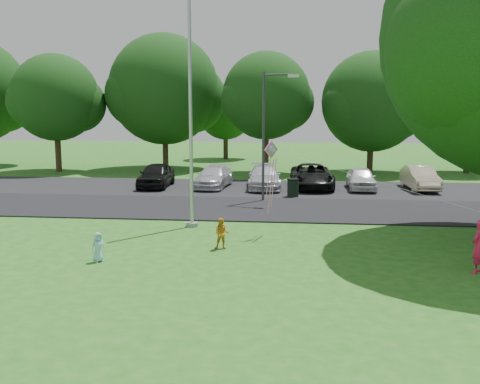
# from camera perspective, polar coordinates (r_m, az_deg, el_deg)

# --- Properties ---
(ground) EXTENTS (120.00, 120.00, 0.00)m
(ground) POSITION_cam_1_polar(r_m,az_deg,el_deg) (16.50, 3.55, -7.74)
(ground) COLOR #26661A
(ground) RESTS_ON ground
(park_road) EXTENTS (60.00, 6.00, 0.06)m
(park_road) POSITION_cam_1_polar(r_m,az_deg,el_deg) (25.24, 4.47, -1.83)
(park_road) COLOR black
(park_road) RESTS_ON ground
(parking_strip) EXTENTS (42.00, 7.00, 0.06)m
(parking_strip) POSITION_cam_1_polar(r_m,az_deg,el_deg) (31.65, 4.81, 0.36)
(parking_strip) COLOR black
(parking_strip) RESTS_ON ground
(flagpole) EXTENTS (0.50, 0.50, 10.00)m
(flagpole) POSITION_cam_1_polar(r_m,az_deg,el_deg) (21.22, -5.28, 7.37)
(flagpole) COLOR #B7BABF
(flagpole) RESTS_ON ground
(street_lamp) EXTENTS (1.80, 0.66, 6.52)m
(street_lamp) POSITION_cam_1_polar(r_m,az_deg,el_deg) (26.95, 3.04, 7.19)
(street_lamp) COLOR #3F3F44
(street_lamp) RESTS_ON ground
(trash_can) EXTENTS (0.64, 0.64, 1.02)m
(trash_can) POSITION_cam_1_polar(r_m,az_deg,el_deg) (28.65, 5.67, 0.42)
(trash_can) COLOR black
(trash_can) RESTS_ON ground
(tree_row) EXTENTS (64.35, 11.94, 10.88)m
(tree_row) POSITION_cam_1_polar(r_m,az_deg,el_deg) (40.05, 7.53, 10.26)
(tree_row) COLOR #332316
(tree_row) RESTS_ON ground
(horizon_trees) EXTENTS (77.46, 7.20, 7.02)m
(horizon_trees) POSITION_cam_1_polar(r_m,az_deg,el_deg) (49.79, 10.11, 8.30)
(horizon_trees) COLOR #332316
(horizon_trees) RESTS_ON ground
(parked_cars) EXTENTS (17.21, 5.37, 1.44)m
(parked_cars) POSITION_cam_1_polar(r_m,az_deg,el_deg) (31.58, 4.52, 1.64)
(parked_cars) COLOR black
(parked_cars) RESTS_ON ground
(woman) EXTENTS (0.67, 0.67, 1.58)m
(woman) POSITION_cam_1_polar(r_m,az_deg,el_deg) (16.93, 24.12, -5.32)
(woman) COLOR #E21E4C
(woman) RESTS_ON ground
(child_yellow) EXTENTS (0.53, 0.41, 1.07)m
(child_yellow) POSITION_cam_1_polar(r_m,az_deg,el_deg) (18.11, -1.95, -4.46)
(child_yellow) COLOR orange
(child_yellow) RESTS_ON ground
(child_blue) EXTENTS (0.53, 0.54, 0.93)m
(child_blue) POSITION_cam_1_polar(r_m,az_deg,el_deg) (17.22, -14.90, -5.70)
(child_blue) COLOR #95D4E4
(child_blue) RESTS_ON ground
(kite) EXTENTS (6.45, 4.27, 2.76)m
(kite) POSITION_cam_1_polar(r_m,az_deg,el_deg) (19.61, 3.76, 3.22)
(kite) COLOR pink
(kite) RESTS_ON ground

